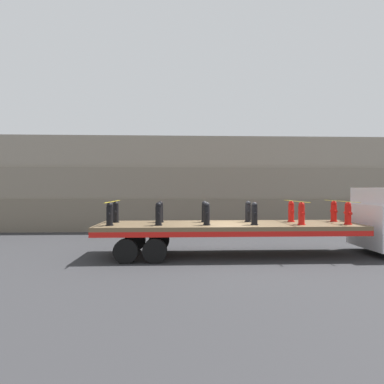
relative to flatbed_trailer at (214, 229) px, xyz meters
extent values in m
plane|color=#2D2D30|center=(0.60, 0.00, -1.10)|extent=(120.00, 120.00, 0.00)
cube|color=#706656|center=(0.60, 8.54, -0.06)|extent=(60.00, 3.00, 2.09)
cube|color=gray|center=(0.60, 8.69, 2.03)|extent=(60.00, 3.00, 2.09)
cube|color=gray|center=(0.60, 8.84, 4.12)|extent=(60.00, 3.00, 2.09)
cube|color=brown|center=(0.60, 0.00, 0.15)|extent=(10.69, 2.53, 0.16)
cube|color=red|center=(0.60, -1.22, -0.03)|extent=(10.69, 0.08, 0.20)
cube|color=red|center=(0.60, 1.22, -0.03)|extent=(10.69, 0.08, 0.20)
cylinder|color=black|center=(-2.34, -1.16, -0.64)|extent=(0.91, 0.30, 0.91)
cylinder|color=black|center=(-2.34, 1.16, -0.64)|extent=(0.91, 0.30, 0.91)
cylinder|color=black|center=(-3.40, -1.16, -0.64)|extent=(0.91, 0.30, 0.91)
cylinder|color=black|center=(-3.40, 1.16, -0.64)|extent=(0.91, 0.30, 0.91)
cylinder|color=black|center=(-4.14, -0.56, 0.24)|extent=(0.31, 0.31, 0.03)
cylinder|color=black|center=(-4.14, -0.56, 0.60)|extent=(0.24, 0.24, 0.74)
sphere|color=black|center=(-4.14, -0.56, 1.02)|extent=(0.23, 0.23, 0.23)
cylinder|color=black|center=(-4.14, -0.73, 0.69)|extent=(0.11, 0.11, 0.11)
cylinder|color=black|center=(-4.14, -0.38, 0.69)|extent=(0.11, 0.11, 0.11)
cylinder|color=black|center=(-4.14, 0.56, 0.24)|extent=(0.31, 0.31, 0.03)
cylinder|color=black|center=(-4.14, 0.56, 0.60)|extent=(0.24, 0.24, 0.74)
sphere|color=black|center=(-4.14, 0.56, 1.02)|extent=(0.23, 0.23, 0.23)
cylinder|color=black|center=(-4.14, 0.38, 0.69)|extent=(0.11, 0.11, 0.11)
cylinder|color=black|center=(-4.14, 0.73, 0.69)|extent=(0.11, 0.11, 0.11)
cylinder|color=black|center=(-2.24, -0.56, 0.24)|extent=(0.31, 0.31, 0.03)
cylinder|color=black|center=(-2.24, -0.56, 0.60)|extent=(0.24, 0.24, 0.74)
sphere|color=black|center=(-2.24, -0.56, 1.02)|extent=(0.23, 0.23, 0.23)
cylinder|color=black|center=(-2.24, -0.73, 0.69)|extent=(0.11, 0.11, 0.11)
cylinder|color=black|center=(-2.24, -0.38, 0.69)|extent=(0.11, 0.11, 0.11)
cylinder|color=black|center=(-2.24, 0.56, 0.24)|extent=(0.31, 0.31, 0.03)
cylinder|color=black|center=(-2.24, 0.56, 0.60)|extent=(0.24, 0.24, 0.74)
sphere|color=black|center=(-2.24, 0.56, 1.02)|extent=(0.23, 0.23, 0.23)
cylinder|color=black|center=(-2.24, 0.38, 0.69)|extent=(0.11, 0.11, 0.11)
cylinder|color=black|center=(-2.24, 0.73, 0.69)|extent=(0.11, 0.11, 0.11)
cylinder|color=black|center=(-0.35, -0.56, 0.24)|extent=(0.31, 0.31, 0.03)
cylinder|color=black|center=(-0.35, -0.56, 0.60)|extent=(0.24, 0.24, 0.74)
sphere|color=black|center=(-0.35, -0.56, 1.02)|extent=(0.23, 0.23, 0.23)
cylinder|color=black|center=(-0.35, -0.73, 0.69)|extent=(0.11, 0.11, 0.11)
cylinder|color=black|center=(-0.35, -0.38, 0.69)|extent=(0.11, 0.11, 0.11)
cylinder|color=black|center=(-0.35, 0.56, 0.24)|extent=(0.31, 0.31, 0.03)
cylinder|color=black|center=(-0.35, 0.56, 0.60)|extent=(0.24, 0.24, 0.74)
sphere|color=black|center=(-0.35, 0.56, 1.02)|extent=(0.23, 0.23, 0.23)
cylinder|color=black|center=(-0.35, 0.38, 0.69)|extent=(0.11, 0.11, 0.11)
cylinder|color=black|center=(-0.35, 0.73, 0.69)|extent=(0.11, 0.11, 0.11)
cylinder|color=black|center=(1.55, -0.56, 0.24)|extent=(0.31, 0.31, 0.03)
cylinder|color=black|center=(1.55, -0.56, 0.60)|extent=(0.24, 0.24, 0.74)
sphere|color=black|center=(1.55, -0.56, 1.02)|extent=(0.23, 0.23, 0.23)
cylinder|color=black|center=(1.55, -0.73, 0.69)|extent=(0.11, 0.11, 0.11)
cylinder|color=black|center=(1.55, -0.38, 0.69)|extent=(0.11, 0.11, 0.11)
cylinder|color=black|center=(1.55, 0.56, 0.24)|extent=(0.31, 0.31, 0.03)
cylinder|color=black|center=(1.55, 0.56, 0.60)|extent=(0.24, 0.24, 0.74)
sphere|color=black|center=(1.55, 0.56, 1.02)|extent=(0.23, 0.23, 0.23)
cylinder|color=black|center=(1.55, 0.38, 0.69)|extent=(0.11, 0.11, 0.11)
cylinder|color=black|center=(1.55, 0.73, 0.69)|extent=(0.11, 0.11, 0.11)
cylinder|color=red|center=(3.45, -0.56, 0.24)|extent=(0.31, 0.31, 0.03)
cylinder|color=red|center=(3.45, -0.56, 0.60)|extent=(0.24, 0.24, 0.74)
sphere|color=red|center=(3.45, -0.56, 1.02)|extent=(0.23, 0.23, 0.23)
cylinder|color=red|center=(3.45, -0.73, 0.69)|extent=(0.11, 0.11, 0.11)
cylinder|color=red|center=(3.45, -0.38, 0.69)|extent=(0.11, 0.11, 0.11)
cylinder|color=red|center=(3.45, 0.56, 0.24)|extent=(0.31, 0.31, 0.03)
cylinder|color=red|center=(3.45, 0.56, 0.60)|extent=(0.24, 0.24, 0.74)
sphere|color=red|center=(3.45, 0.56, 1.02)|extent=(0.23, 0.23, 0.23)
cylinder|color=red|center=(3.45, 0.38, 0.69)|extent=(0.11, 0.11, 0.11)
cylinder|color=red|center=(3.45, 0.73, 0.69)|extent=(0.11, 0.11, 0.11)
cylinder|color=red|center=(5.35, -0.56, 0.24)|extent=(0.31, 0.31, 0.03)
cylinder|color=red|center=(5.35, -0.56, 0.60)|extent=(0.24, 0.24, 0.74)
sphere|color=red|center=(5.35, -0.56, 1.02)|extent=(0.23, 0.23, 0.23)
cylinder|color=red|center=(5.35, -0.73, 0.69)|extent=(0.11, 0.11, 0.11)
cylinder|color=red|center=(5.35, -0.38, 0.69)|extent=(0.11, 0.11, 0.11)
cylinder|color=red|center=(5.35, 0.56, 0.24)|extent=(0.31, 0.31, 0.03)
cylinder|color=red|center=(5.35, 0.56, 0.60)|extent=(0.24, 0.24, 0.74)
sphere|color=red|center=(5.35, 0.56, 1.02)|extent=(0.23, 0.23, 0.23)
cylinder|color=red|center=(5.35, 0.38, 0.69)|extent=(0.11, 0.11, 0.11)
cylinder|color=red|center=(5.35, 0.73, 0.69)|extent=(0.11, 0.11, 0.11)
cube|color=yellow|center=(-4.14, 0.00, 1.14)|extent=(0.05, 2.73, 0.01)
cube|color=yellow|center=(3.45, 0.00, 1.14)|extent=(0.05, 2.73, 0.01)
cube|color=yellow|center=(5.35, 0.00, 1.14)|extent=(0.05, 2.73, 0.01)
camera|label=1|loc=(-1.39, -12.30, 1.64)|focal=28.00mm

